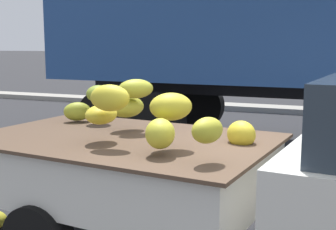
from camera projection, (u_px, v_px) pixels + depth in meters
curb_strip at (331, 112)px, 12.51m from camera, size 80.00×0.80×0.16m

